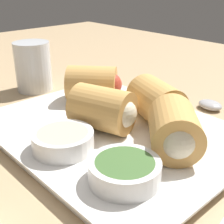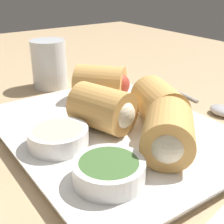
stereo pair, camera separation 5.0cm
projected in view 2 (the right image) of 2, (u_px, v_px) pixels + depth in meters
table_surface at (100, 152)px, 41.17cm from camera, size 180.00×140.00×2.00cm
serving_plate at (112, 132)px, 42.54cm from camera, size 33.90×26.44×1.50cm
roll_front_left at (105, 109)px, 40.73cm from camera, size 9.24×7.80×5.76cm
roll_front_right at (103, 83)px, 50.20cm from camera, size 9.57×9.39×5.76cm
roll_back_left at (160, 105)px, 42.03cm from camera, size 9.26×8.08×5.76cm
roll_back_right at (168, 134)px, 34.38cm from camera, size 9.48×9.52×5.76cm
dipping_bowl_near at (58, 137)px, 37.33cm from camera, size 7.32×7.32×2.25cm
dipping_bowl_far at (109, 171)px, 30.91cm from camera, size 7.32×7.32×2.25cm
spoon at (214, 107)px, 50.76cm from camera, size 19.49×4.26×1.42cm
drinking_glass at (49, 64)px, 60.18cm from camera, size 6.68×6.68×9.14cm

